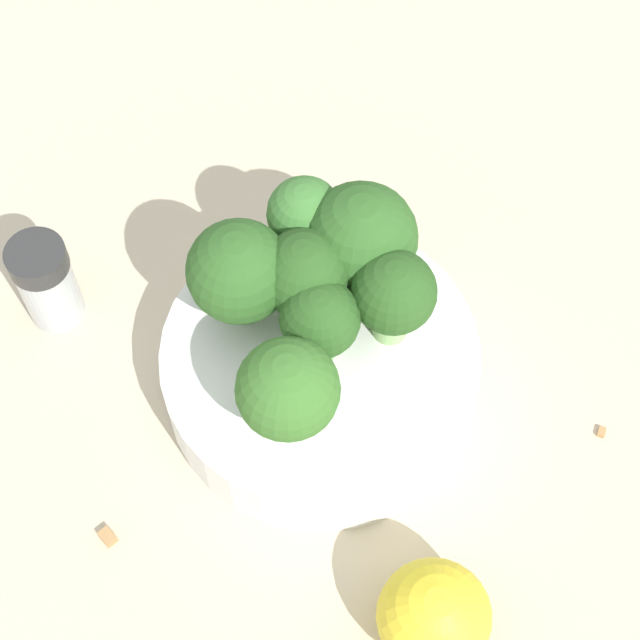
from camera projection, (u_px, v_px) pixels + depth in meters
The scene contains 15 objects.
ground_plane at pixel (320, 385), 0.56m from camera, with size 3.00×3.00×0.00m, color beige.
bowl at pixel (320, 369), 0.54m from camera, with size 0.16×0.16×0.04m, color white.
broccoli_floret_0 at pixel (288, 391), 0.47m from camera, with size 0.05×0.05×0.06m.
broccoli_floret_1 at pixel (312, 323), 0.50m from camera, with size 0.04×0.04×0.05m.
broccoli_floret_2 at pixel (239, 272), 0.50m from camera, with size 0.05×0.05×0.06m.
broccoli_floret_3 at pixel (361, 239), 0.51m from camera, with size 0.06×0.06×0.06m.
broccoli_floret_4 at pixel (394, 295), 0.50m from camera, with size 0.04×0.04×0.06m.
broccoli_floret_5 at pixel (304, 275), 0.50m from camera, with size 0.04×0.04×0.06m.
broccoli_floret_6 at pixel (305, 216), 0.52m from camera, with size 0.04×0.04×0.06m.
pepper_shaker at pixel (47, 282), 0.55m from camera, with size 0.03×0.03×0.06m.
lemon_wedge at pixel (434, 617), 0.47m from camera, with size 0.05×0.05×0.05m, color yellow.
almond_crumb_0 at pixel (602, 431), 0.54m from camera, with size 0.01×0.00×0.01m, color #AD7F4C.
almond_crumb_1 at pixel (107, 535), 0.51m from camera, with size 0.01×0.01×0.01m, color #AD7F4C.
almond_crumb_2 at pixel (354, 222), 0.60m from camera, with size 0.01×0.01×0.01m, color tan.
almond_crumb_3 at pixel (388, 245), 0.59m from camera, with size 0.01×0.01×0.01m, color #AD7F4C.
Camera 1 is at (-0.01, -0.24, 0.50)m, focal length 60.00 mm.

